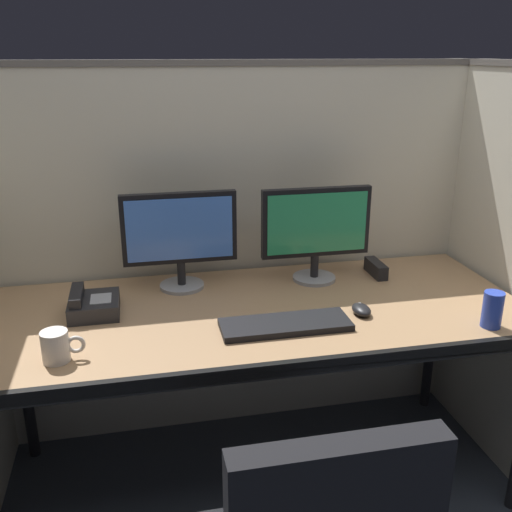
# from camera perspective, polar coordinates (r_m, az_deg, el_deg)

# --- Properties ---
(cubicle_partition_rear) EXTENTS (2.21, 0.06, 1.57)m
(cubicle_partition_rear) POSITION_cam_1_polar(r_m,az_deg,el_deg) (2.45, -1.92, 0.12)
(cubicle_partition_rear) COLOR beige
(cubicle_partition_rear) RESTS_ON ground
(desk) EXTENTS (1.90, 0.80, 0.74)m
(desk) POSITION_cam_1_polar(r_m,az_deg,el_deg) (2.08, 0.36, -6.54)
(desk) COLOR #997551
(desk) RESTS_ON ground
(monitor_left) EXTENTS (0.43, 0.17, 0.37)m
(monitor_left) POSITION_cam_1_polar(r_m,az_deg,el_deg) (2.19, -7.51, 2.15)
(monitor_left) COLOR gray
(monitor_left) RESTS_ON desk
(monitor_right) EXTENTS (0.43, 0.17, 0.37)m
(monitor_right) POSITION_cam_1_polar(r_m,az_deg,el_deg) (2.26, 5.91, 2.76)
(monitor_right) COLOR gray
(monitor_right) RESTS_ON desk
(keyboard_main) EXTENTS (0.43, 0.15, 0.02)m
(keyboard_main) POSITION_cam_1_polar(r_m,az_deg,el_deg) (1.93, 2.90, -6.75)
(keyboard_main) COLOR black
(keyboard_main) RESTS_ON desk
(computer_mouse) EXTENTS (0.06, 0.10, 0.04)m
(computer_mouse) POSITION_cam_1_polar(r_m,az_deg,el_deg) (2.05, 10.31, -5.21)
(computer_mouse) COLOR black
(computer_mouse) RESTS_ON desk
(desk_phone) EXTENTS (0.17, 0.19, 0.09)m
(desk_phone) POSITION_cam_1_polar(r_m,az_deg,el_deg) (2.09, -15.78, -4.63)
(desk_phone) COLOR black
(desk_phone) RESTS_ON desk
(soda_can) EXTENTS (0.07, 0.07, 0.12)m
(soda_can) POSITION_cam_1_polar(r_m,az_deg,el_deg) (2.06, 22.23, -4.91)
(soda_can) COLOR #263FB2
(soda_can) RESTS_ON desk
(coffee_mug) EXTENTS (0.13, 0.08, 0.09)m
(coffee_mug) POSITION_cam_1_polar(r_m,az_deg,el_deg) (1.81, -19.02, -8.39)
(coffee_mug) COLOR silver
(coffee_mug) RESTS_ON desk
(red_stapler) EXTENTS (0.04, 0.15, 0.06)m
(red_stapler) POSITION_cam_1_polar(r_m,az_deg,el_deg) (2.41, 11.70, -1.20)
(red_stapler) COLOR black
(red_stapler) RESTS_ON desk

